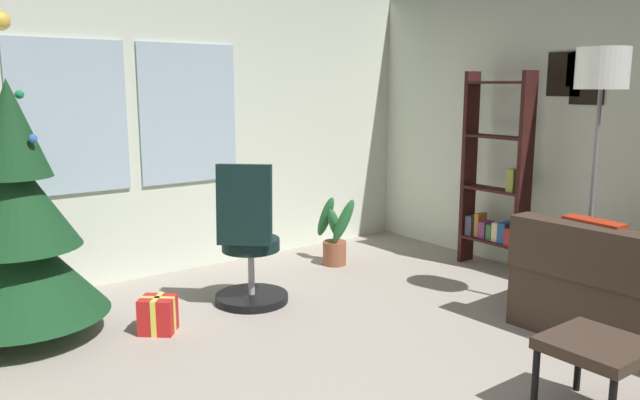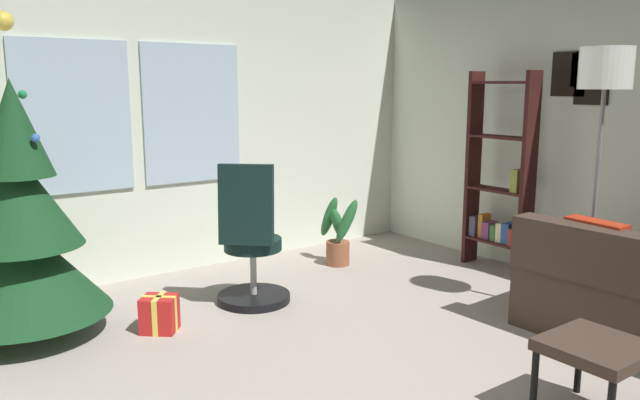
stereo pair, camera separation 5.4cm
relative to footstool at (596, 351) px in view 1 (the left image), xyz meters
The scene contains 8 objects.
wall_back_with_windows 3.81m from the footstool, 99.08° to the left, with size 5.04×0.12×2.55m.
footstool is the anchor object (origin of this frame).
holiday_tree 3.47m from the footstool, 125.95° to the left, with size 1.07×1.07×2.09m.
gift_box_red 2.71m from the footstool, 118.93° to the left, with size 0.30×0.29×0.25m.
office_chair 2.51m from the footstool, 102.26° to the left, with size 0.59×0.60×1.09m.
bookshelf 2.65m from the footstool, 48.33° to the left, with size 0.18×0.64×1.77m.
floor_lamp 1.96m from the footstool, 31.74° to the left, with size 0.35×0.35×1.90m.
potted_plant 3.00m from the footstool, 77.17° to the left, with size 0.27×0.50×0.66m.
Camera 1 is at (-2.28, -2.09, 1.65)m, focal length 34.94 mm.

